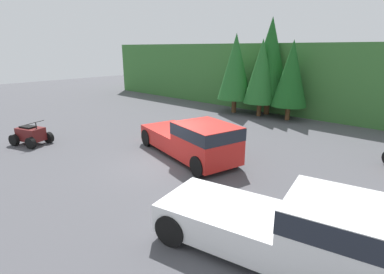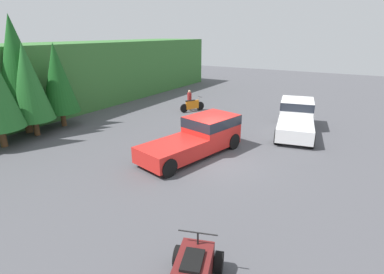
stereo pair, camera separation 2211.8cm
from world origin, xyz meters
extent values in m
plane|color=#4C4C51|center=(0.00, 0.00, 0.00)|extent=(80.00, 80.00, 0.00)
cube|color=#387033|center=(0.00, 16.00, 2.67)|extent=(44.00, 6.00, 5.34)
cylinder|color=brown|center=(-4.48, 11.25, 0.55)|extent=(0.37, 0.37, 1.10)
cylinder|color=brown|center=(-2.31, 11.46, 0.51)|extent=(0.34, 0.34, 1.02)
cone|color=#236628|center=(-2.31, 11.46, 3.33)|extent=(2.48, 2.48, 4.63)
cylinder|color=brown|center=(-2.21, 12.44, 0.65)|extent=(0.43, 0.43, 1.29)
cone|color=#19561E|center=(-2.21, 12.44, 4.24)|extent=(3.16, 3.16, 5.89)
cylinder|color=brown|center=(-0.12, 11.72, 0.50)|extent=(0.33, 0.33, 1.00)
cone|color=#19561E|center=(-0.12, 11.72, 3.28)|extent=(2.44, 2.44, 4.56)
cube|color=red|center=(1.27, 1.01, 1.05)|extent=(3.08, 2.64, 1.62)
cube|color=#1E232D|center=(1.27, 1.01, 1.58)|extent=(3.10, 2.67, 0.52)
cube|color=red|center=(-1.60, 1.72, 0.64)|extent=(3.65, 2.78, 0.80)
cylinder|color=black|center=(2.23, 1.75, 0.44)|extent=(0.91, 0.48, 0.87)
cylinder|color=black|center=(1.78, -0.10, 0.44)|extent=(0.91, 0.48, 0.87)
cylinder|color=black|center=(-2.40, 2.89, 0.44)|extent=(0.91, 0.48, 0.87)
cylinder|color=black|center=(-2.86, 1.05, 0.44)|extent=(0.91, 0.48, 0.87)
cube|color=white|center=(7.87, -2.12, 1.05)|extent=(2.99, 2.54, 1.62)
cube|color=#1E232D|center=(7.87, -2.12, 1.58)|extent=(3.01, 2.57, 0.52)
cube|color=white|center=(5.00, -2.70, 0.64)|extent=(3.56, 2.66, 0.80)
cylinder|color=black|center=(8.42, -1.04, 0.44)|extent=(0.91, 0.45, 0.87)
cylinder|color=black|center=(8.79, -2.90, 0.44)|extent=(0.91, 0.45, 0.87)
cylinder|color=black|center=(3.79, -1.97, 0.44)|extent=(0.91, 0.45, 0.87)
cylinder|color=black|center=(4.16, -3.83, 0.44)|extent=(0.91, 0.45, 0.87)
cylinder|color=black|center=(8.53, 5.72, 0.35)|extent=(0.67, 0.42, 0.70)
cylinder|color=black|center=(7.18, 6.45, 0.35)|extent=(0.67, 0.42, 0.70)
cube|color=orange|center=(7.86, 6.09, 0.55)|extent=(1.11, 0.70, 0.68)
cylinder|color=#B7B7BC|center=(8.49, 5.75, 0.74)|extent=(0.28, 0.18, 0.76)
cylinder|color=black|center=(8.49, 5.75, 1.14)|extent=(0.32, 0.55, 0.04)
cube|color=black|center=(7.69, 6.18, 0.92)|extent=(0.82, 0.53, 0.06)
cylinder|color=black|center=(-7.20, -2.30, 0.30)|extent=(0.63, 0.39, 0.59)
cylinder|color=black|center=(-6.85, -3.35, 0.30)|extent=(0.63, 0.39, 0.59)
cube|color=#5B1919|center=(-7.63, -3.02, 0.57)|extent=(1.57, 1.24, 0.69)
cylinder|color=black|center=(-7.15, -2.86, 1.08)|extent=(0.06, 0.06, 0.35)
cylinder|color=black|center=(-7.15, -2.86, 1.26)|extent=(0.36, 1.00, 0.04)
cube|color=black|center=(-7.77, -3.07, 0.95)|extent=(0.91, 0.71, 0.08)
cylinder|color=brown|center=(8.13, 6.56, 0.42)|extent=(0.24, 0.24, 0.83)
cylinder|color=brown|center=(8.01, 6.41, 0.42)|extent=(0.24, 0.24, 0.83)
cylinder|color=maroon|center=(8.07, 6.48, 1.14)|extent=(0.49, 0.49, 0.62)
sphere|color=tan|center=(8.07, 6.48, 1.57)|extent=(0.32, 0.32, 0.23)
camera|label=1|loc=(9.17, -8.44, 4.99)|focal=28.00mm
camera|label=2|loc=(-12.79, -5.99, 6.13)|focal=28.00mm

